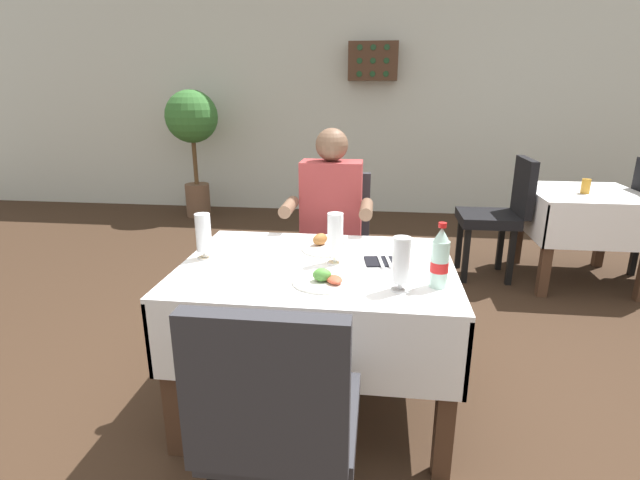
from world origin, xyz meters
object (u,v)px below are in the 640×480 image
(main_dining_table, at_px, (317,297))
(seated_diner_far, at_px, (330,223))
(chair_near_camera_side, at_px, (280,421))
(background_dining_table, at_px, (581,215))
(chair_far_diner_seat, at_px, (335,243))
(background_chair_left, at_px, (500,211))
(napkin_cutlery_set, at_px, (384,261))
(beer_glass_left, at_px, (401,263))
(beer_glass_right, at_px, (335,239))
(potted_plant_corner, at_px, (192,128))
(plate_far_diner, at_px, (327,246))
(cola_bottle_primary, at_px, (440,259))
(wall_bottle_rack, at_px, (373,61))
(beer_glass_middle, at_px, (203,235))
(plate_near_camera, at_px, (324,279))
(background_table_tumbler, at_px, (586,186))

(main_dining_table, height_order, seated_diner_far, seated_diner_far)
(chair_near_camera_side, height_order, background_dining_table, chair_near_camera_side)
(chair_far_diner_seat, xyz_separation_m, background_chair_left, (1.22, 0.99, 0.00))
(napkin_cutlery_set, bearing_deg, background_dining_table, 49.14)
(seated_diner_far, height_order, beer_glass_left, seated_diner_far)
(chair_far_diner_seat, distance_m, beer_glass_right, 0.88)
(background_chair_left, xyz_separation_m, potted_plant_corner, (-3.13, 1.62, 0.50))
(main_dining_table, distance_m, background_chair_left, 2.21)
(plate_far_diner, distance_m, napkin_cutlery_set, 0.32)
(cola_bottle_primary, bearing_deg, beer_glass_right, 153.24)
(seated_diner_far, height_order, wall_bottle_rack, wall_bottle_rack)
(wall_bottle_rack, bearing_deg, beer_glass_middle, -99.91)
(main_dining_table, distance_m, background_dining_table, 2.60)
(chair_near_camera_side, xyz_separation_m, wall_bottle_rack, (0.15, 4.68, 1.23))
(main_dining_table, relative_size, chair_far_diner_seat, 1.24)
(background_dining_table, bearing_deg, beer_glass_left, -125.36)
(plate_far_diner, xyz_separation_m, background_chair_left, (1.20, 1.63, -0.19))
(plate_near_camera, xyz_separation_m, beer_glass_middle, (-0.58, 0.23, 0.10))
(beer_glass_left, distance_m, potted_plant_corner, 4.35)
(chair_near_camera_side, xyz_separation_m, beer_glass_left, (0.35, 0.59, 0.28))
(beer_glass_right, height_order, potted_plant_corner, potted_plant_corner)
(cola_bottle_primary, bearing_deg, chair_far_diner_seat, 115.77)
(seated_diner_far, distance_m, background_dining_table, 2.16)
(beer_glass_right, xyz_separation_m, wall_bottle_rack, (0.07, 3.82, 0.94))
(background_table_tumbler, bearing_deg, background_chair_left, 172.07)
(plate_far_diner, bearing_deg, plate_near_camera, -85.30)
(plate_near_camera, bearing_deg, plate_far_diner, 94.70)
(beer_glass_left, xyz_separation_m, background_chair_left, (0.87, 2.09, -0.28))
(seated_diner_far, relative_size, background_table_tumbler, 11.45)
(cola_bottle_primary, distance_m, napkin_cutlery_set, 0.34)
(chair_near_camera_side, height_order, seated_diner_far, seated_diner_far)
(chair_far_diner_seat, relative_size, cola_bottle_primary, 3.72)
(chair_far_diner_seat, relative_size, beer_glass_middle, 4.60)
(chair_near_camera_side, distance_m, background_dining_table, 3.25)
(main_dining_table, bearing_deg, chair_far_diner_seat, 90.00)
(chair_far_diner_seat, xyz_separation_m, background_table_tumbler, (1.80, 0.91, 0.23))
(main_dining_table, distance_m, wall_bottle_rack, 4.03)
(main_dining_table, xyz_separation_m, chair_far_diner_seat, (0.00, 0.85, -0.01))
(chair_near_camera_side, distance_m, cola_bottle_primary, 0.87)
(chair_near_camera_side, relative_size, beer_glass_middle, 4.60)
(background_dining_table, bearing_deg, wall_bottle_rack, 130.13)
(background_chair_left, bearing_deg, chair_near_camera_side, -114.52)
(chair_near_camera_side, distance_m, seated_diner_far, 1.59)
(napkin_cutlery_set, bearing_deg, plate_far_diner, 151.25)
(chair_near_camera_side, xyz_separation_m, background_chair_left, (1.22, 2.68, 0.00))
(beer_glass_middle, bearing_deg, beer_glass_right, 0.77)
(main_dining_table, relative_size, plate_far_diner, 4.98)
(seated_diner_far, height_order, beer_glass_middle, seated_diner_far)
(chair_far_diner_seat, relative_size, background_dining_table, 1.14)
(main_dining_table, xyz_separation_m, cola_bottle_primary, (0.50, -0.20, 0.28))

